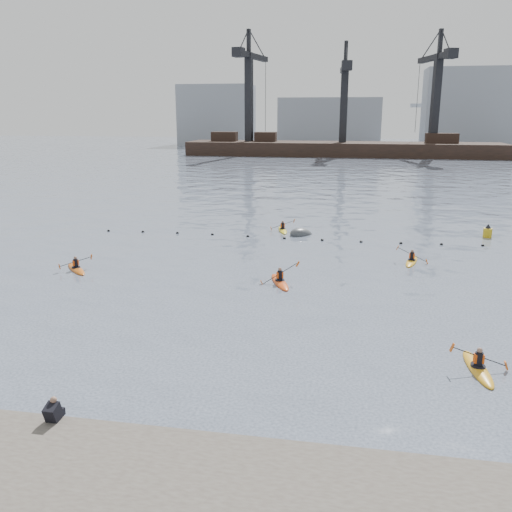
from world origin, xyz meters
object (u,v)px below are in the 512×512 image
object	(u,v)px
kayaker_1	(478,367)
mooring_buoy	(301,235)
kayaker_5	(283,230)
kayaker_0	(280,281)
kayaker_2	(76,268)
kayaker_3	(412,261)
nav_buoy	(488,233)

from	to	relation	value
kayaker_1	mooring_buoy	world-z (taller)	kayaker_1
kayaker_5	kayaker_1	bearing A→B (deg)	-80.24
kayaker_0	kayaker_2	size ratio (longest dim) A/B	1.22
kayaker_0	kayaker_1	xyz separation A→B (m)	(9.13, -9.66, -0.00)
kayaker_2	kayaker_0	bearing A→B (deg)	-44.68
kayaker_3	kayaker_5	world-z (taller)	kayaker_3
kayaker_3	nav_buoy	bearing A→B (deg)	66.14
kayaker_5	nav_buoy	size ratio (longest dim) A/B	2.50
kayaker_3	kayaker_1	bearing A→B (deg)	-72.96
kayaker_3	mooring_buoy	xyz separation A→B (m)	(-8.13, 7.11, -0.09)
kayaker_3	mooring_buoy	size ratio (longest dim) A/B	1.45
kayaker_2	mooring_buoy	bearing A→B (deg)	1.46
kayaker_5	kayaker_0	bearing A→B (deg)	-97.52
kayaker_1	kayaker_5	size ratio (longest dim) A/B	1.07
kayaker_0	kayaker_1	world-z (taller)	kayaker_0
kayaker_2	mooring_buoy	world-z (taller)	kayaker_2
kayaker_1	kayaker_2	distance (m)	24.47
kayaker_3	mooring_buoy	bearing A→B (deg)	152.03
kayaker_2	nav_buoy	distance (m)	31.53
kayaker_1	kayaker_2	world-z (taller)	kayaker_1
kayaker_0	mooring_buoy	size ratio (longest dim) A/B	1.56
kayaker_1	nav_buoy	xyz separation A→B (m)	(5.63, 24.66, 0.28)
kayaker_3	kayaker_2	bearing A→B (deg)	-151.70
kayaker_0	kayaker_5	world-z (taller)	kayaker_0
kayaker_5	mooring_buoy	world-z (taller)	kayaker_5
kayaker_1	kayaker_3	size ratio (longest dim) A/B	1.07
kayaker_2	mooring_buoy	distance (m)	18.36
kayaker_5	mooring_buoy	xyz separation A→B (m)	(1.72, -1.29, -0.09)
kayaker_0	nav_buoy	xyz separation A→B (m)	(14.76, 15.00, 0.28)
kayaker_0	kayaker_2	xyz separation A→B (m)	(-13.17, 0.40, -0.01)
kayaker_0	kayaker_3	bearing A→B (deg)	15.98
kayaker_3	kayaker_5	distance (m)	12.95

